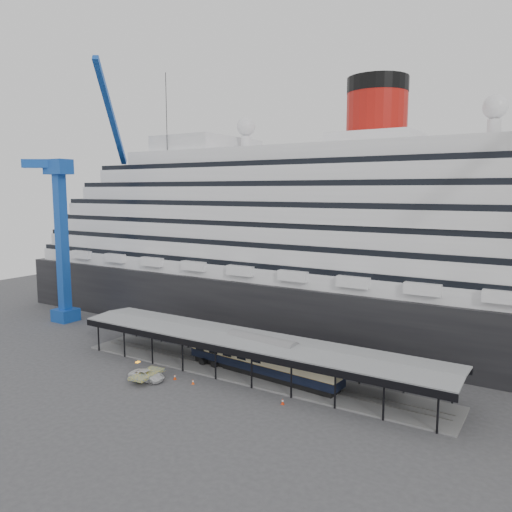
{
  "coord_description": "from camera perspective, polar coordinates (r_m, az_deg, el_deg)",
  "views": [
    {
      "loc": [
        35.94,
        -51.31,
        25.43
      ],
      "look_at": [
        -0.85,
        8.0,
        16.21
      ],
      "focal_mm": 35.0,
      "sensor_mm": 36.0,
      "label": 1
    }
  ],
  "objects": [
    {
      "name": "port_truck",
      "position": [
        70.56,
        -12.37,
        -13.18
      ],
      "size": [
        5.2,
        2.81,
        1.39
      ],
      "primitive_type": "imported",
      "rotation": [
        0.0,
        0.0,
        1.68
      ],
      "color": "silver",
      "rests_on": "ground"
    },
    {
      "name": "cruise_ship",
      "position": [
        90.99,
        8.49,
        2.98
      ],
      "size": [
        130.0,
        30.0,
        43.9
      ],
      "color": "black",
      "rests_on": "ground"
    },
    {
      "name": "traffic_cone_mid",
      "position": [
        68.4,
        -7.22,
        -14.06
      ],
      "size": [
        0.46,
        0.46,
        0.69
      ],
      "rotation": [
        0.0,
        0.0,
        0.38
      ],
      "color": "#F74E0D",
      "rests_on": "ground"
    },
    {
      "name": "platform_canopy",
      "position": [
        70.68,
        -0.71,
        -11.53
      ],
      "size": [
        56.0,
        9.18,
        5.3
      ],
      "color": "slate",
      "rests_on": "ground"
    },
    {
      "name": "pullman_carriage",
      "position": [
        69.54,
        0.69,
        -11.44
      ],
      "size": [
        24.07,
        5.22,
        23.45
      ],
      "rotation": [
        0.0,
        0.0,
        -0.09
      ],
      "color": "black",
      "rests_on": "ground"
    },
    {
      "name": "traffic_cone_left",
      "position": [
        70.27,
        -9.26,
        -13.47
      ],
      "size": [
        0.47,
        0.47,
        0.74
      ],
      "rotation": [
        0.0,
        0.0,
        -0.26
      ],
      "color": "red",
      "rests_on": "ground"
    },
    {
      "name": "crane_blue",
      "position": [
        102.16,
        -20.83,
        3.96
      ],
      "size": [
        22.63,
        19.19,
        47.6
      ],
      "color": "#174AAD",
      "rests_on": "ground"
    },
    {
      "name": "traffic_cone_right",
      "position": [
        62.16,
        3.06,
        -16.26
      ],
      "size": [
        0.44,
        0.44,
        0.75
      ],
      "rotation": [
        0.0,
        0.0,
        0.15
      ],
      "color": "red",
      "rests_on": "ground"
    },
    {
      "name": "ground",
      "position": [
        67.62,
        -3.06,
        -14.58
      ],
      "size": [
        200.0,
        200.0,
        0.0
      ],
      "primitive_type": "plane",
      "color": "#3B3B3D",
      "rests_on": "ground"
    }
  ]
}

